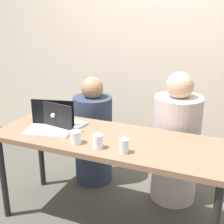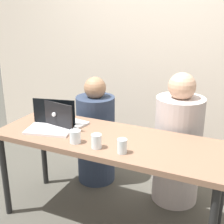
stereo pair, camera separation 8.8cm
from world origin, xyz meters
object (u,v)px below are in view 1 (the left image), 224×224
person_on_right (176,145)px  water_glass_center (97,142)px  laptop_back_left (61,120)px  person_on_left (93,136)px  water_glass_left (76,138)px  laptop_front_left (50,124)px  water_glass_right (124,147)px

person_on_right → water_glass_center: 0.88m
person_on_right → laptop_back_left: 1.01m
water_glass_center → person_on_left: bearing=118.1°
person_on_right → water_glass_left: person_on_right is taller
laptop_front_left → water_glass_left: bearing=-38.0°
laptop_front_left → water_glass_left: size_ratio=4.26×
laptop_front_left → water_glass_right: (0.67, -0.15, -0.01)m
water_glass_left → water_glass_center: bearing=-4.4°
laptop_front_left → water_glass_center: laptop_front_left is taller
water_glass_left → water_glass_right: bearing=-1.5°
laptop_back_left → water_glass_center: 0.51m
person_on_right → laptop_back_left: (-0.85, -0.47, 0.27)m
person_on_left → water_glass_right: 0.99m
person_on_right → water_glass_center: (-0.40, -0.73, 0.27)m
water_glass_left → water_glass_right: (0.36, -0.01, 0.00)m
water_glass_left → water_glass_right: size_ratio=0.93×
laptop_back_left → water_glass_left: 0.37m
person_on_left → person_on_right: bearing=-174.0°
laptop_back_left → laptop_front_left: 0.11m
person_on_left → laptop_back_left: 0.58m
water_glass_center → water_glass_left: bearing=175.6°
person_on_right → water_glass_left: 0.96m
person_on_left → person_on_right: size_ratio=0.90×
person_on_left → laptop_front_left: 0.67m
person_on_right → laptop_front_left: size_ratio=2.97×
person_on_right → water_glass_right: size_ratio=11.81×
laptop_back_left → laptop_front_left: (-0.03, -0.11, 0.00)m
person_on_left → laptop_back_left: size_ratio=2.76×
laptop_back_left → water_glass_right: (0.64, -0.25, -0.00)m
laptop_front_left → water_glass_center: size_ratio=4.00×
laptop_front_left → water_glass_center: (0.47, -0.15, -0.01)m
laptop_front_left → person_on_right: bearing=20.0°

